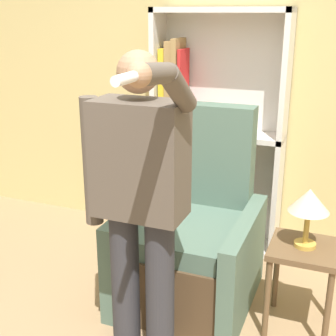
{
  "coord_description": "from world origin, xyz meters",
  "views": [
    {
      "loc": [
        0.85,
        -1.58,
        1.84
      ],
      "look_at": [
        -0.05,
        0.66,
        1.03
      ],
      "focal_mm": 50.0,
      "sensor_mm": 36.0,
      "label": 1
    }
  ],
  "objects": [
    {
      "name": "table_lamp",
      "position": [
        0.69,
        0.95,
        0.82
      ],
      "size": [
        0.23,
        0.23,
        0.35
      ],
      "color": "gold",
      "rests_on": "side_table"
    },
    {
      "name": "wall_back",
      "position": [
        0.0,
        2.03,
        1.4
      ],
      "size": [
        8.0,
        0.06,
        2.8
      ],
      "color": "tan",
      "rests_on": "ground_plane"
    },
    {
      "name": "bookcase",
      "position": [
        -0.22,
        1.87,
        0.9
      ],
      "size": [
        1.03,
        0.28,
        1.87
      ],
      "color": "silver",
      "rests_on": "ground_plane"
    },
    {
      "name": "side_table",
      "position": [
        0.69,
        0.95,
        0.44
      ],
      "size": [
        0.39,
        0.39,
        0.55
      ],
      "color": "brown",
      "rests_on": "ground_plane"
    },
    {
      "name": "person_standing",
      "position": [
        -0.06,
        0.33,
        0.97
      ],
      "size": [
        0.59,
        0.78,
        1.68
      ],
      "color": "#2D2D33",
      "rests_on": "ground_plane"
    },
    {
      "name": "armchair",
      "position": [
        -0.03,
        1.06,
        0.38
      ],
      "size": [
        0.83,
        0.9,
        1.26
      ],
      "color": "#4C3823",
      "rests_on": "ground_plane"
    }
  ]
}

